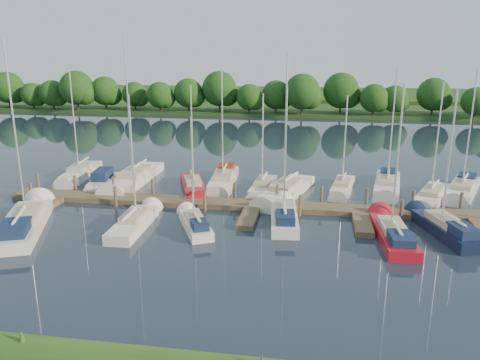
# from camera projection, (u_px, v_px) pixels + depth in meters

# --- Properties ---
(ground) EXTENTS (260.00, 260.00, 0.00)m
(ground) POSITION_uv_depth(u_px,v_px,m) (237.00, 249.00, 28.86)
(ground) COLOR black
(ground) RESTS_ON ground
(dock) EXTENTS (40.00, 6.00, 0.40)m
(dock) POSITION_uv_depth(u_px,v_px,m) (253.00, 208.00, 35.77)
(dock) COLOR brown
(dock) RESTS_ON ground
(mooring_pilings) EXTENTS (38.24, 2.84, 2.00)m
(mooring_pilings) POSITION_uv_depth(u_px,v_px,m) (255.00, 199.00, 36.73)
(mooring_pilings) COLOR #473D33
(mooring_pilings) RESTS_ON ground
(far_shore) EXTENTS (180.00, 30.00, 0.60)m
(far_shore) POSITION_uv_depth(u_px,v_px,m) (294.00, 107.00, 100.20)
(far_shore) COLOR #1D3C17
(far_shore) RESTS_ON ground
(distant_hill) EXTENTS (220.00, 40.00, 1.40)m
(distant_hill) POSITION_uv_depth(u_px,v_px,m) (299.00, 95.00, 123.90)
(distant_hill) COLOR #2F4C21
(distant_hill) RESTS_ON ground
(treeline) EXTENTS (145.15, 9.82, 8.22)m
(treeline) POSITION_uv_depth(u_px,v_px,m) (269.00, 94.00, 87.68)
(treeline) COLOR #38281C
(treeline) RESTS_ON ground
(sailboat_n_0) EXTENTS (2.76, 8.18, 10.54)m
(sailboat_n_0) POSITION_uv_depth(u_px,v_px,m) (80.00, 174.00, 45.22)
(sailboat_n_0) COLOR silver
(sailboat_n_0) RESTS_ON ground
(motorboat) EXTENTS (2.29, 5.77, 1.87)m
(motorboat) POSITION_uv_depth(u_px,v_px,m) (103.00, 182.00, 42.22)
(motorboat) COLOR silver
(motorboat) RESTS_ON ground
(sailboat_n_2) EXTENTS (2.60, 10.71, 13.55)m
(sailboat_n_2) POSITION_uv_depth(u_px,v_px,m) (134.00, 179.00, 43.51)
(sailboat_n_2) COLOR silver
(sailboat_n_2) RESTS_ON ground
(sailboat_n_3) EXTENTS (3.80, 7.37, 9.47)m
(sailboat_n_3) POSITION_uv_depth(u_px,v_px,m) (193.00, 187.00, 41.13)
(sailboat_n_3) COLOR #AD0F1F
(sailboat_n_3) RESTS_ON ground
(sailboat_n_4) EXTENTS (2.65, 8.86, 11.24)m
(sailboat_n_4) POSITION_uv_depth(u_px,v_px,m) (223.00, 181.00, 42.90)
(sailboat_n_4) COLOR silver
(sailboat_n_4) RESTS_ON ground
(sailboat_n_5) EXTENTS (2.01, 6.86, 8.81)m
(sailboat_n_5) POSITION_uv_depth(u_px,v_px,m) (263.00, 188.00, 40.75)
(sailboat_n_5) COLOR silver
(sailboat_n_5) RESTS_ON ground
(sailboat_n_6) EXTENTS (4.56, 9.61, 12.16)m
(sailboat_n_6) POSITION_uv_depth(u_px,v_px,m) (285.00, 193.00, 39.41)
(sailboat_n_6) COLOR silver
(sailboat_n_6) RESTS_ON ground
(sailboat_n_7) EXTENTS (2.50, 6.80, 8.61)m
(sailboat_n_7) POSITION_uv_depth(u_px,v_px,m) (342.00, 188.00, 40.91)
(sailboat_n_7) COLOR silver
(sailboat_n_7) RESTS_ON ground
(sailboat_n_8) EXTENTS (3.27, 8.84, 11.01)m
(sailboat_n_8) POSITION_uv_depth(u_px,v_px,m) (387.00, 185.00, 41.52)
(sailboat_n_8) COLOR silver
(sailboat_n_8) RESTS_ON ground
(sailboat_n_9) EXTENTS (4.39, 7.66, 9.90)m
(sailboat_n_9) POSITION_uv_depth(u_px,v_px,m) (431.00, 197.00, 38.25)
(sailboat_n_9) COLOR silver
(sailboat_n_9) RESTS_ON ground
(sailboat_n_10) EXTENTS (4.76, 8.48, 10.85)m
(sailboat_n_10) POSITION_uv_depth(u_px,v_px,m) (463.00, 190.00, 40.17)
(sailboat_n_10) COLOR silver
(sailboat_n_10) RESTS_ON ground
(sailboat_s_0) EXTENTS (5.49, 10.20, 13.05)m
(sailboat_s_0) POSITION_uv_depth(u_px,v_px,m) (25.00, 224.00, 32.11)
(sailboat_s_0) COLOR silver
(sailboat_s_0) RESTS_ON ground
(sailboat_s_1) EXTENTS (1.89, 7.31, 9.50)m
(sailboat_s_1) POSITION_uv_depth(u_px,v_px,m) (135.00, 224.00, 32.33)
(sailboat_s_1) COLOR silver
(sailboat_s_1) RESTS_ON ground
(sailboat_s_2) EXTENTS (3.62, 5.97, 7.98)m
(sailboat_s_2) POSITION_uv_depth(u_px,v_px,m) (195.00, 224.00, 32.10)
(sailboat_s_2) COLOR silver
(sailboat_s_2) RESTS_ON ground
(sailboat_s_3) EXTENTS (2.45, 7.76, 10.01)m
(sailboat_s_3) POSITION_uv_depth(u_px,v_px,m) (284.00, 217.00, 33.45)
(sailboat_s_3) COLOR silver
(sailboat_s_3) RESTS_ON ground
(sailboat_s_4) EXTENTS (2.30, 8.11, 10.27)m
(sailboat_s_4) POSITION_uv_depth(u_px,v_px,m) (392.00, 234.00, 30.38)
(sailboat_s_4) COLOR #AD0F1F
(sailboat_s_4) RESTS_ON ground
(sailboat_s_5) EXTENTS (3.51, 7.69, 9.97)m
(sailboat_s_5) POSITION_uv_depth(u_px,v_px,m) (445.00, 229.00, 31.10)
(sailboat_s_5) COLOR #0F1934
(sailboat_s_5) RESTS_ON ground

